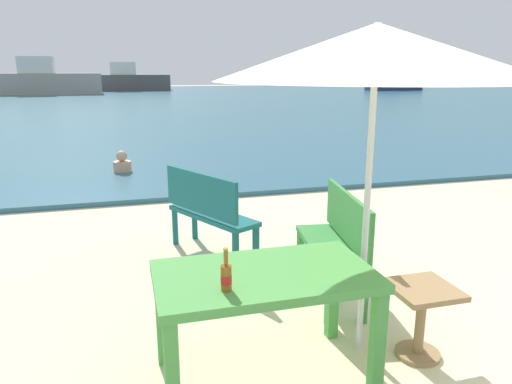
% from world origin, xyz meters
% --- Properties ---
extents(ground_plane, '(120.00, 120.00, 0.00)m').
position_xyz_m(ground_plane, '(0.00, 0.00, 0.00)').
color(ground_plane, beige).
extents(sea_water, '(120.00, 50.00, 0.08)m').
position_xyz_m(sea_water, '(0.00, 30.00, 0.04)').
color(sea_water, '#2D6075').
rests_on(sea_water, ground_plane).
extents(picnic_table_green, '(1.40, 0.80, 0.76)m').
position_xyz_m(picnic_table_green, '(-1.32, 0.41, 0.65)').
color(picnic_table_green, '#4C9E47').
rests_on(picnic_table_green, ground_plane).
extents(beer_bottle_amber, '(0.07, 0.07, 0.26)m').
position_xyz_m(beer_bottle_amber, '(-1.61, 0.22, 0.85)').
color(beer_bottle_amber, brown).
rests_on(beer_bottle_amber, picnic_table_green).
extents(patio_umbrella, '(2.10, 2.10, 2.30)m').
position_xyz_m(patio_umbrella, '(-0.55, 0.54, 2.12)').
color(patio_umbrella, silver).
rests_on(patio_umbrella, ground_plane).
extents(side_table_wood, '(0.44, 0.44, 0.54)m').
position_xyz_m(side_table_wood, '(-0.18, 0.34, 0.35)').
color(side_table_wood, '#9E7A51').
rests_on(side_table_wood, ground_plane).
extents(bench_teal_center, '(0.87, 1.23, 0.95)m').
position_xyz_m(bench_teal_center, '(-1.30, 2.66, 0.54)').
color(bench_teal_center, '#196066').
rests_on(bench_teal_center, ground_plane).
extents(bench_green_left, '(0.53, 1.24, 0.95)m').
position_xyz_m(bench_green_left, '(-0.34, 1.42, 0.54)').
color(bench_green_left, '#3D8C42').
rests_on(bench_green_left, ground_plane).
extents(swimmer_person, '(0.34, 0.34, 0.41)m').
position_xyz_m(swimmer_person, '(-2.19, 7.19, 0.24)').
color(swimmer_person, tan).
rests_on(swimmer_person, sea_water).
extents(boat_sailboat, '(6.95, 1.90, 2.53)m').
position_xyz_m(boat_sailboat, '(-1.26, 43.94, 0.99)').
color(boat_sailboat, '#4C4C4C').
rests_on(boat_sailboat, sea_water).
extents(boat_tanker, '(5.28, 1.44, 1.92)m').
position_xyz_m(boat_tanker, '(22.50, 38.53, 0.77)').
color(boat_tanker, navy).
rests_on(boat_tanker, sea_water).
extents(boat_cargo_ship, '(7.85, 2.14, 2.85)m').
position_xyz_m(boat_cargo_ship, '(-7.61, 38.69, 1.11)').
color(boat_cargo_ship, gray).
rests_on(boat_cargo_ship, sea_water).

